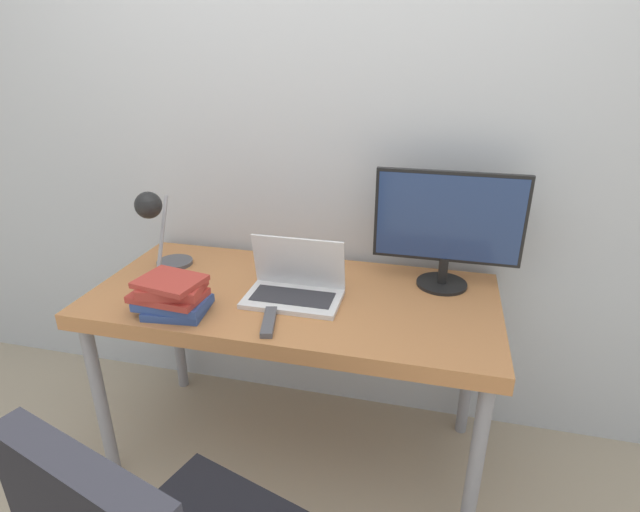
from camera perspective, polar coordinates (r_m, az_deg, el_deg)
wall_back at (r=2.13m, az=-0.06°, el=13.68°), size 8.00×0.05×2.60m
desk at (r=1.94m, az=-3.07°, el=-6.04°), size 1.53×0.72×0.78m
laptop at (r=1.85m, az=-2.91°, el=-3.48°), size 0.35×0.21×0.22m
monitor at (r=1.93m, az=14.41°, el=3.54°), size 0.55×0.20×0.45m
desk_lamp at (r=2.07m, az=-18.26°, el=3.80°), size 0.15×0.26×0.36m
book_stack at (r=1.81m, az=-16.48°, el=-4.39°), size 0.26×0.22×0.13m
tv_remote at (r=1.70m, az=-5.86°, el=-7.50°), size 0.08×0.18×0.02m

